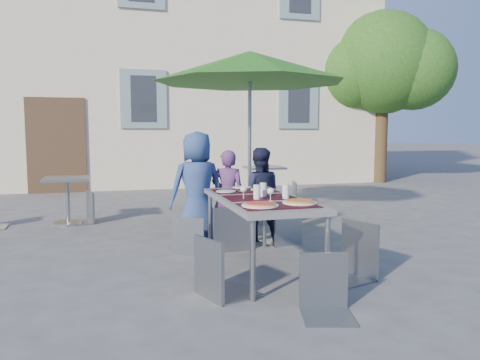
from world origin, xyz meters
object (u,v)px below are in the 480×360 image
object	(u,v)px
dining_table	(260,203)
cafe_table_1	(264,179)
child_2	(259,194)
bg_chair_l_1	(227,180)
child_0	(197,188)
chair_0	(189,212)
chair_4	(353,216)
cafe_table_0	(68,193)
chair_1	(229,200)
chair_2	(284,203)
chair_5	(326,250)
bg_chair_r_1	(290,179)
chair_3	(219,230)
child_1	(228,196)
bg_chair_r_0	(83,188)
patio_umbrella	(250,68)
pizza_near_left	(260,205)
pizza_near_right	(300,202)

from	to	relation	value
dining_table	cafe_table_1	xyz separation A→B (m)	(1.40, 4.07, -0.19)
dining_table	child_2	xyz separation A→B (m)	(0.40, 1.29, -0.09)
dining_table	bg_chair_l_1	xyz separation A→B (m)	(0.64, 4.04, -0.18)
child_0	chair_0	distance (m)	0.55
chair_4	cafe_table_1	bearing A→B (deg)	82.25
child_0	chair_0	bearing A→B (deg)	61.00
cafe_table_1	cafe_table_0	bearing A→B (deg)	-163.51
chair_1	chair_2	distance (m)	0.75
chair_5	bg_chair_l_1	xyz separation A→B (m)	(0.51, 5.30, 0.00)
child_2	chair_4	bearing A→B (deg)	119.42
bg_chair_r_1	chair_3	bearing A→B (deg)	-118.27
child_1	chair_0	bearing A→B (deg)	63.84
chair_4	bg_chair_l_1	distance (m)	4.55
chair_0	bg_chair_r_0	world-z (taller)	bg_chair_r_0
chair_4	cafe_table_1	distance (m)	4.62
dining_table	child_2	distance (m)	1.35
child_0	bg_chair_l_1	size ratio (longest dim) A/B	1.62
patio_umbrella	bg_chair_l_1	distance (m)	2.44
chair_0	chair_1	bearing A→B (deg)	5.11
chair_2	cafe_table_0	distance (m)	3.44
patio_umbrella	cafe_table_0	xyz separation A→B (m)	(-2.74, 0.56, -1.90)
dining_table	child_0	size ratio (longest dim) A/B	1.29
child_1	child_2	size ratio (longest dim) A/B	0.98
dining_table	chair_1	world-z (taller)	chair_1
bg_chair_l_1	bg_chair_r_1	bearing A→B (deg)	-10.20
chair_5	cafe_table_1	size ratio (longest dim) A/B	1.17
pizza_near_left	child_2	bearing A→B (deg)	72.52
dining_table	child_2	bearing A→B (deg)	72.59
patio_umbrella	bg_chair_r_0	xyz separation A→B (m)	(-2.51, 0.61, -1.84)
child_2	chair_1	xyz separation A→B (m)	(-0.52, -0.43, -0.00)
chair_0	patio_umbrella	distance (m)	2.80
child_1	cafe_table_1	distance (m)	3.10
dining_table	bg_chair_r_0	world-z (taller)	bg_chair_r_0
patio_umbrella	cafe_table_1	xyz separation A→B (m)	(0.77, 1.60, -1.88)
chair_3	bg_chair_r_0	distance (m)	3.99
child_0	cafe_table_1	xyz separation A→B (m)	(1.82, 2.78, -0.20)
bg_chair_l_1	bg_chair_r_1	world-z (taller)	bg_chair_l_1
pizza_near_left	bg_chair_r_0	world-z (taller)	bg_chair_r_0
dining_table	chair_1	size ratio (longest dim) A/B	1.80
cafe_table_1	child_0	bearing A→B (deg)	-123.14
child_2	patio_umbrella	bearing A→B (deg)	-83.07
cafe_table_0	bg_chair_r_1	world-z (taller)	bg_chair_r_1
chair_2	chair_0	bearing A→B (deg)	-174.05
child_0	bg_chair_r_1	bearing A→B (deg)	-139.87
child_2	child_1	bearing A→B (deg)	13.96
child_1	bg_chair_r_1	distance (m)	3.12
chair_1	bg_chair_l_1	bearing A→B (deg)	76.59
chair_2	bg_chair_l_1	bearing A→B (deg)	89.64
child_0	pizza_near_right	bearing A→B (deg)	101.90
pizza_near_right	child_2	distance (m)	1.79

